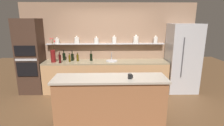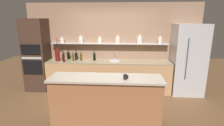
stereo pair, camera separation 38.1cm
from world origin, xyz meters
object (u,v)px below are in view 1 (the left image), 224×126
Objects in this scene: sink_fixture at (112,60)px; bottle_wine_3 at (64,56)px; bottle_wine_0 at (60,59)px; bottle_wine_1 at (72,57)px; bottle_wine_5 at (91,57)px; oven_tower at (31,57)px; flower_vase at (53,56)px; bottle_oil_4 at (70,58)px; refrigerator at (182,58)px; coffee_mug at (130,76)px; bottle_oil_2 at (78,58)px.

bottle_wine_3 is at bearing 173.59° from sink_fixture.
bottle_wine_1 is at bearing 44.31° from bottle_wine_0.
bottle_wine_1 is at bearing 175.83° from bottle_wine_5.
sink_fixture is (2.35, 0.01, -0.13)m from oven_tower.
bottle_wine_3 is (0.25, 0.24, -0.08)m from flower_vase.
bottle_oil_4 is 0.83× the size of bottle_wine_5.
coffee_mug is (-1.79, -1.82, 0.06)m from refrigerator.
sink_fixture is 1.18m from bottle_wine_1.
refrigerator is 3.27m from bottle_wine_1.
coffee_mug is (1.47, -1.97, 0.04)m from bottle_wine_1.
bottle_wine_5 is at bearing 7.88° from flower_vase.
flower_vase reaches higher than bottle_oil_4.
oven_tower is 8.42× the size of bottle_oil_2.
bottle_oil_4 is at bearing 129.90° from coffee_mug.
bottle_oil_2 is 2.60× the size of coffee_mug.
bottle_wine_3 is at bearing 162.35° from bottle_oil_2.
bottle_wine_0 reaches higher than coffee_mug.
sink_fixture is at bearing 99.15° from coffee_mug.
flower_vase reaches higher than coffee_mug.
bottle_wine_5 is at bearing 5.91° from bottle_oil_2.
bottle_oil_2 is 1.01× the size of bottle_oil_4.
coffee_mug is (2.65, -1.85, -0.01)m from oven_tower.
bottle_wine_1 is at bearing 177.29° from refrigerator.
coffee_mug is (0.91, -1.93, 0.04)m from bottle_wine_5.
flower_vase is 2.24× the size of bottle_wine_3.
bottle_wine_1 is at bearing 5.73° from oven_tower.
bottle_oil_2 is (0.68, 0.11, -0.09)m from flower_vase.
bottle_wine_1 is 0.15m from bottle_oil_4.
bottle_oil_4 is (-1.23, -0.04, 0.08)m from sink_fixture.
bottle_wine_0 is at bearing -95.67° from bottle_wine_3.
bottle_wine_1 is 0.98× the size of bottle_wine_5.
bottle_oil_4 is 0.63m from bottle_wine_5.
bottle_wine_0 is at bearing -172.93° from sink_fixture.
bottle_wine_0 is at bearing -155.96° from bottle_oil_2.
bottle_wine_5 is (1.07, 0.15, -0.08)m from flower_vase.
oven_tower is 7.08× the size of bottle_wine_5.
bottle_oil_4 is at bearing -178.27° from sink_fixture.
bottle_wine_5 is at bearing 177.59° from refrigerator.
bottle_wine_0 is (0.88, -0.17, -0.03)m from oven_tower.
bottle_wine_5 is at bearing 16.09° from bottle_wine_0.
oven_tower is 1.18m from bottle_wine_1.
bottle_wine_3 reaches higher than bottle_oil_2.
bottle_oil_4 reaches higher than sink_fixture.
sink_fixture is at bearing -6.11° from bottle_wine_5.
oven_tower is 0.90m from bottle_wine_0.
bottle_wine_5 is (0.56, -0.04, 0.00)m from bottle_wine_1.
flower_vase is 2.14× the size of bottle_wine_0.
sink_fixture is 1.89m from coffee_mug.
bottle_wine_0 is 0.89m from bottle_wine_5.
refrigerator reaches higher than coffee_mug.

